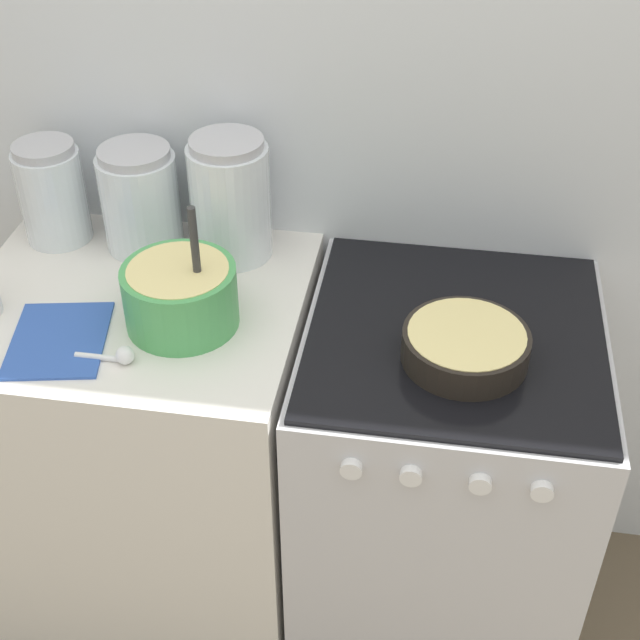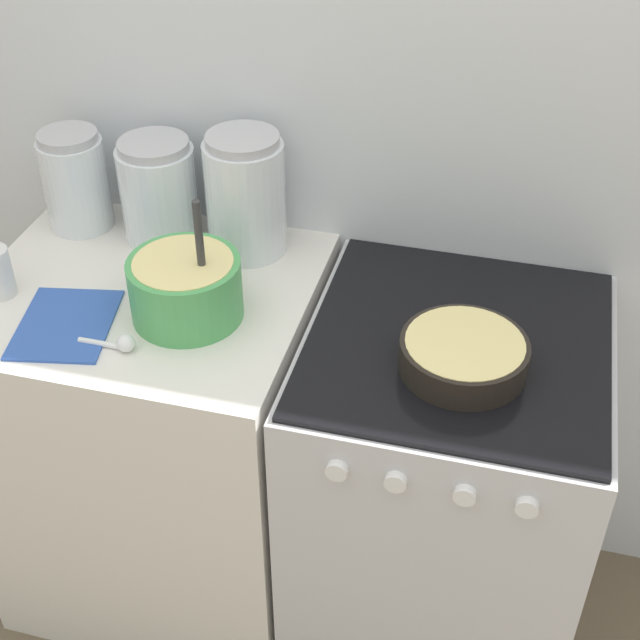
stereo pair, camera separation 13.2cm
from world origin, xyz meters
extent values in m
cube|color=silver|center=(0.00, 0.66, 1.20)|extent=(4.42, 0.05, 2.40)
cube|color=silver|center=(-0.36, 0.32, 0.45)|extent=(0.71, 0.63, 0.90)
cube|color=silver|center=(0.32, 0.32, 0.45)|extent=(0.61, 0.63, 0.89)
cube|color=black|center=(0.32, 0.32, 0.90)|extent=(0.58, 0.61, 0.01)
cylinder|color=white|center=(0.15, -0.01, 0.82)|extent=(0.04, 0.02, 0.04)
cylinder|color=white|center=(0.26, -0.01, 0.82)|extent=(0.04, 0.02, 0.04)
cylinder|color=white|center=(0.38, -0.01, 0.82)|extent=(0.04, 0.02, 0.04)
cylinder|color=white|center=(0.48, -0.01, 0.82)|extent=(0.04, 0.02, 0.04)
cylinder|color=#4CA559|center=(-0.23, 0.26, 0.97)|extent=(0.23, 0.23, 0.13)
cylinder|color=#EFDB8C|center=(-0.23, 0.26, 1.00)|extent=(0.20, 0.20, 0.07)
cylinder|color=#333333|center=(-0.19, 0.26, 1.05)|extent=(0.02, 0.02, 0.25)
cylinder|color=black|center=(0.33, 0.23, 0.93)|extent=(0.24, 0.24, 0.06)
cylinder|color=#EFDB8C|center=(0.33, 0.23, 0.94)|extent=(0.22, 0.22, 0.05)
cylinder|color=silver|center=(-0.59, 0.53, 1.01)|extent=(0.15, 0.15, 0.21)
cylinder|color=white|center=(-0.59, 0.53, 0.97)|extent=(0.13, 0.13, 0.13)
cylinder|color=#B2B2B7|center=(-0.59, 0.53, 1.12)|extent=(0.13, 0.13, 0.02)
cylinder|color=silver|center=(-0.39, 0.53, 1.01)|extent=(0.17, 0.17, 0.22)
cylinder|color=silver|center=(-0.39, 0.53, 0.97)|extent=(0.15, 0.15, 0.13)
cylinder|color=#B2B2B7|center=(-0.39, 0.53, 1.13)|extent=(0.15, 0.15, 0.02)
cylinder|color=silver|center=(-0.19, 0.53, 1.03)|extent=(0.17, 0.17, 0.26)
cylinder|color=red|center=(-0.19, 0.53, 0.98)|extent=(0.15, 0.15, 0.15)
cylinder|color=#B2B2B7|center=(-0.19, 0.53, 1.17)|extent=(0.16, 0.16, 0.02)
cube|color=#3359B2|center=(-0.45, 0.16, 0.91)|extent=(0.22, 0.27, 0.01)
cylinder|color=white|center=(-0.35, 0.12, 0.91)|extent=(0.09, 0.01, 0.01)
sphere|color=white|center=(-0.30, 0.12, 0.92)|extent=(0.04, 0.04, 0.04)
camera|label=1|loc=(0.27, -1.10, 1.99)|focal=50.00mm
camera|label=2|loc=(0.40, -1.07, 1.99)|focal=50.00mm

